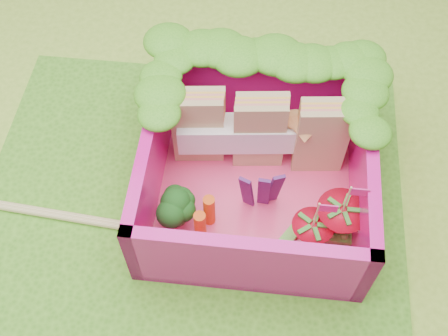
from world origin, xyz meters
The scene contains 13 objects.
ground centered at (0.00, 0.00, 0.00)m, with size 14.00×14.00×0.00m, color #84B132.
placemat centered at (0.00, 0.00, 0.01)m, with size 2.60×2.60×0.03m, color #499220.
bento_floor centered at (0.38, 0.29, 0.06)m, with size 1.30×1.30×0.05m, color #F33E73.
bento_box centered at (0.38, 0.29, 0.31)m, with size 1.30×1.30×0.55m.
lettuce_ruffle centered at (0.38, 0.78, 0.64)m, with size 1.43×0.83×0.11m.
sandwich_stack centered at (0.39, 0.53, 0.35)m, with size 1.06×0.28×0.55m.
broccoli centered at (-0.07, 0.03, 0.25)m, with size 0.32×0.32×0.24m.
carrot_sticks centered at (0.11, -0.02, 0.21)m, with size 0.11×0.19×0.27m.
purple_wedges centered at (0.43, 0.16, 0.27)m, with size 0.23×0.08×0.38m.
strawberry_left centered at (0.72, -0.06, 0.21)m, with size 0.24×0.24×0.48m.
strawberry_right centered at (0.87, 0.03, 0.23)m, with size 0.29×0.29×0.53m.
snap_peas centered at (0.78, 0.03, 0.11)m, with size 0.60×0.58×0.05m.
chopsticks centered at (-0.95, 0.00, 0.05)m, with size 2.05×0.21×0.04m.
Camera 1 is at (0.38, -1.52, 3.05)m, focal length 45.00 mm.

